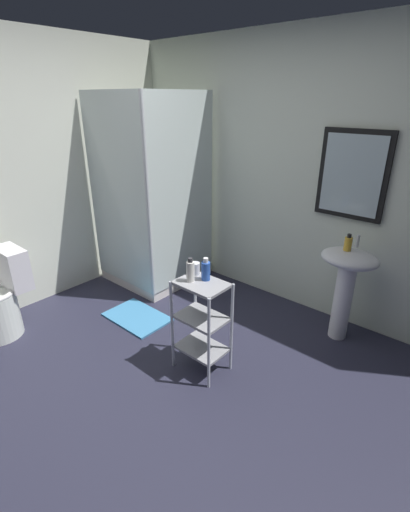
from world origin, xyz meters
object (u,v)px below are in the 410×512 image
object	(u,v)px
lotion_bottle_white	(190,271)
shampoo_bottle_blue	(206,270)
rinse_cup	(195,269)
storage_cart	(202,319)
shower_stall	(154,243)
toilet	(0,302)
bath_mat	(137,317)
pedestal_sink	(347,277)
hand_soap_bottle	(348,243)

from	to	relation	value
lotion_bottle_white	shampoo_bottle_blue	distance (m)	0.11
rinse_cup	lotion_bottle_white	bearing A→B (deg)	-64.60
rinse_cup	storage_cart	bearing A→B (deg)	-30.60
shower_stall	shampoo_bottle_blue	xyz separation A→B (m)	(1.35, -0.70, 0.35)
toilet	bath_mat	xyz separation A→B (m)	(0.70, 0.91, -0.31)
pedestal_sink	toilet	world-z (taller)	pedestal_sink
storage_cart	bath_mat	xyz separation A→B (m)	(-0.92, 0.11, -0.43)
pedestal_sink	rinse_cup	xyz separation A→B (m)	(-0.76, -1.01, 0.21)
lotion_bottle_white	rinse_cup	bearing A→B (deg)	115.40
rinse_cup	bath_mat	distance (m)	1.11
lotion_bottle_white	rinse_cup	size ratio (longest dim) A/B	1.95
toilet	rinse_cup	size ratio (longest dim) A/B	8.36
hand_soap_bottle	bath_mat	size ratio (longest dim) A/B	0.23
pedestal_sink	hand_soap_bottle	xyz separation A→B (m)	(-0.03, -0.01, 0.29)
toilet	bath_mat	world-z (taller)	toilet
shampoo_bottle_blue	pedestal_sink	bearing A→B (deg)	58.05
shower_stall	lotion_bottle_white	size ratio (longest dim) A/B	11.26
shower_stall	pedestal_sink	size ratio (longest dim) A/B	2.47
lotion_bottle_white	storage_cart	bearing A→B (deg)	22.01
hand_soap_bottle	shampoo_bottle_blue	world-z (taller)	hand_soap_bottle
storage_cart	bath_mat	world-z (taller)	storage_cart
shampoo_bottle_blue	bath_mat	distance (m)	1.22
bath_mat	pedestal_sink	bearing A→B (deg)	32.06
pedestal_sink	shampoo_bottle_blue	bearing A→B (deg)	-121.95
shower_stall	lotion_bottle_white	xyz separation A→B (m)	(1.28, -0.79, 0.36)
pedestal_sink	storage_cart	xyz separation A→B (m)	(-0.63, -1.09, -0.14)
storage_cart	rinse_cup	world-z (taller)	rinse_cup
shower_stall	pedestal_sink	xyz separation A→B (m)	(1.99, 0.33, 0.12)
lotion_bottle_white	shampoo_bottle_blue	size ratio (longest dim) A/B	1.05
bath_mat	rinse_cup	bearing A→B (deg)	-2.86
toilet	hand_soap_bottle	distance (m)	2.96
bath_mat	lotion_bottle_white	bearing A→B (deg)	-9.64
shower_stall	storage_cart	bearing A→B (deg)	-29.21
storage_cart	toilet	bearing A→B (deg)	-153.98
shower_stall	lotion_bottle_white	world-z (taller)	shower_stall
hand_soap_bottle	lotion_bottle_white	bearing A→B (deg)	-121.39
pedestal_sink	lotion_bottle_white	xyz separation A→B (m)	(-0.71, -1.12, 0.24)
rinse_cup	pedestal_sink	bearing A→B (deg)	53.22
shower_stall	toilet	distance (m)	1.58
lotion_bottle_white	bath_mat	bearing A→B (deg)	170.36
shower_stall	storage_cart	xyz separation A→B (m)	(1.36, -0.76, -0.03)
hand_soap_bottle	storage_cart	bearing A→B (deg)	-119.14
hand_soap_bottle	bath_mat	xyz separation A→B (m)	(-1.53, -0.97, -0.86)
pedestal_sink	lotion_bottle_white	world-z (taller)	lotion_bottle_white
hand_soap_bottle	bath_mat	world-z (taller)	hand_soap_bottle
lotion_bottle_white	rinse_cup	world-z (taller)	lotion_bottle_white
shower_stall	bath_mat	size ratio (longest dim) A/B	3.33
pedestal_sink	hand_soap_bottle	size ratio (longest dim) A/B	5.87
storage_cart	rinse_cup	bearing A→B (deg)	149.40
storage_cart	bath_mat	bearing A→B (deg)	172.98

